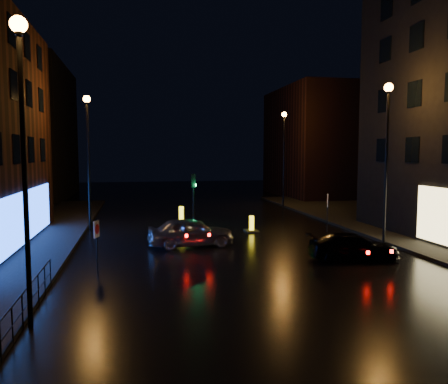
{
  "coord_description": "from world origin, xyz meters",
  "views": [
    {
      "loc": [
        -4.87,
        -14.47,
        4.83
      ],
      "look_at": [
        -0.42,
        7.67,
        2.8
      ],
      "focal_mm": 35.0,
      "sensor_mm": 36.0,
      "label": 1
    }
  ],
  "objects": [
    {
      "name": "street_lamp_rnear",
      "position": [
        7.8,
        6.0,
        5.56
      ],
      "size": [
        0.44,
        0.44,
        8.37
      ],
      "color": "black",
      "rests_on": "ground"
    },
    {
      "name": "street_lamp_rfar",
      "position": [
        7.8,
        22.0,
        5.56
      ],
      "size": [
        0.44,
        0.44,
        8.37
      ],
      "color": "black",
      "rests_on": "ground"
    },
    {
      "name": "building_far_left",
      "position": [
        -16.0,
        35.0,
        7.0
      ],
      "size": [
        8.0,
        16.0,
        14.0
      ],
      "primitive_type": "cube",
      "color": "black",
      "rests_on": "ground"
    },
    {
      "name": "silver_hatchback",
      "position": [
        -2.16,
        7.72,
        0.75
      ],
      "size": [
        4.53,
        2.09,
        1.5
      ],
      "primitive_type": "imported",
      "rotation": [
        0.0,
        0.0,
        1.64
      ],
      "color": "#AEB1B6",
      "rests_on": "ground"
    },
    {
      "name": "dark_sedan",
      "position": [
        4.72,
        3.42,
        0.59
      ],
      "size": [
        4.24,
        2.12,
        1.18
      ],
      "primitive_type": "imported",
      "rotation": [
        0.0,
        0.0,
        1.46
      ],
      "color": "black",
      "rests_on": "ground"
    },
    {
      "name": "bollard_far",
      "position": [
        -1.82,
        15.86,
        0.24
      ],
      "size": [
        1.26,
        1.47,
        1.09
      ],
      "rotation": [
        0.0,
        0.0,
        -0.41
      ],
      "color": "black",
      "rests_on": "ground"
    },
    {
      "name": "road_sign_left",
      "position": [
        -6.5,
        3.68,
        1.57
      ],
      "size": [
        0.19,
        0.5,
        2.09
      ],
      "rotation": [
        0.0,
        0.0,
        -0.3
      ],
      "color": "black",
      "rests_on": "ground"
    },
    {
      "name": "building_far_right",
      "position": [
        15.0,
        32.0,
        6.0
      ],
      "size": [
        8.0,
        14.0,
        12.0
      ],
      "primitive_type": "cube",
      "color": "black",
      "rests_on": "ground"
    },
    {
      "name": "bollard_near",
      "position": [
        2.01,
        11.14,
        0.22
      ],
      "size": [
        0.76,
        1.13,
        0.99
      ],
      "rotation": [
        0.0,
        0.0,
        0.01
      ],
      "color": "black",
      "rests_on": "ground"
    },
    {
      "name": "street_lamp_lnear",
      "position": [
        -7.8,
        -2.0,
        5.56
      ],
      "size": [
        0.44,
        0.44,
        8.37
      ],
      "color": "black",
      "rests_on": "ground"
    },
    {
      "name": "road_sign_right",
      "position": [
        6.5,
        10.1,
        1.75
      ],
      "size": [
        0.28,
        0.53,
        2.33
      ],
      "rotation": [
        0.0,
        0.0,
        2.71
      ],
      "color": "black",
      "rests_on": "ground"
    },
    {
      "name": "street_lamp_lfar",
      "position": [
        -7.8,
        14.0,
        5.56
      ],
      "size": [
        0.44,
        0.44,
        8.37
      ],
      "color": "black",
      "rests_on": "ground"
    },
    {
      "name": "traffic_signal",
      "position": [
        -1.2,
        14.0,
        0.5
      ],
      "size": [
        1.4,
        2.4,
        3.45
      ],
      "color": "black",
      "rests_on": "ground"
    },
    {
      "name": "ground",
      "position": [
        0.0,
        0.0,
        0.0
      ],
      "size": [
        120.0,
        120.0,
        0.0
      ],
      "primitive_type": "plane",
      "color": "black",
      "rests_on": "ground"
    },
    {
      "name": "guard_railing",
      "position": [
        -8.0,
        -1.0,
        0.74
      ],
      "size": [
        0.05,
        6.04,
        1.0
      ],
      "color": "black",
      "rests_on": "ground"
    }
  ]
}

